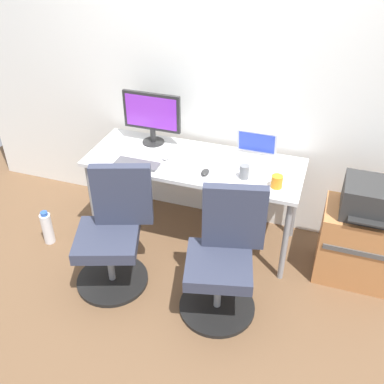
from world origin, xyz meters
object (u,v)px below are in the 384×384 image
object	(u,v)px
open_laptop	(254,155)
coffee_mug	(277,182)
side_cabinet	(358,244)
office_chair_left	(113,234)
printer	(371,199)
water_bottle_on_floor	(47,228)
desktop_monitor	(152,115)
office_chair_right	(223,259)

from	to	relation	value
open_laptop	coffee_mug	size ratio (longest dim) A/B	3.37
side_cabinet	open_laptop	size ratio (longest dim) A/B	1.90
office_chair_left	printer	xyz separation A→B (m)	(1.70, 0.61, 0.29)
side_cabinet	coffee_mug	size ratio (longest dim) A/B	6.40
water_bottle_on_floor	open_laptop	distance (m)	1.81
printer	open_laptop	distance (m)	0.90
desktop_monitor	coffee_mug	size ratio (longest dim) A/B	5.22
office_chair_left	open_laptop	distance (m)	1.22
office_chair_right	printer	distance (m)	1.11
office_chair_right	side_cabinet	distance (m)	1.08
office_chair_right	printer	size ratio (longest dim) A/B	2.35
coffee_mug	office_chair_right	bearing A→B (deg)	-115.42
printer	desktop_monitor	world-z (taller)	desktop_monitor
desktop_monitor	coffee_mug	world-z (taller)	desktop_monitor
desktop_monitor	coffee_mug	bearing A→B (deg)	-17.34
water_bottle_on_floor	office_chair_right	bearing A→B (deg)	-6.78
office_chair_left	open_laptop	xyz separation A→B (m)	(0.83, 0.81, 0.37)
side_cabinet	desktop_monitor	distance (m)	1.87
office_chair_left	coffee_mug	distance (m)	1.23
side_cabinet	printer	bearing A→B (deg)	-90.00
water_bottle_on_floor	desktop_monitor	size ratio (longest dim) A/B	0.65
office_chair_right	side_cabinet	xyz separation A→B (m)	(0.88, 0.61, -0.13)
office_chair_left	coffee_mug	xyz separation A→B (m)	(1.06, 0.50, 0.37)
desktop_monitor	coffee_mug	xyz separation A→B (m)	(1.08, -0.34, -0.20)
office_chair_left	open_laptop	size ratio (longest dim) A/B	3.03
side_cabinet	desktop_monitor	size ratio (longest dim) A/B	1.23
side_cabinet	water_bottle_on_floor	bearing A→B (deg)	-170.12
desktop_monitor	coffee_mug	distance (m)	1.15
desktop_monitor	office_chair_right	bearing A→B (deg)	-44.67
coffee_mug	office_chair_left	bearing A→B (deg)	-154.75
office_chair_left	coffee_mug	bearing A→B (deg)	25.25
printer	desktop_monitor	bearing A→B (deg)	172.54
water_bottle_on_floor	open_laptop	size ratio (longest dim) A/B	1.00
office_chair_left	water_bottle_on_floor	distance (m)	0.81
desktop_monitor	water_bottle_on_floor	bearing A→B (deg)	-137.82
office_chair_left	desktop_monitor	xyz separation A→B (m)	(-0.02, 0.84, 0.57)
desktop_monitor	side_cabinet	bearing A→B (deg)	-7.43
side_cabinet	water_bottle_on_floor	xyz separation A→B (m)	(-2.44, -0.42, -0.15)
desktop_monitor	open_laptop	world-z (taller)	desktop_monitor
printer	water_bottle_on_floor	world-z (taller)	printer
printer	side_cabinet	bearing A→B (deg)	90.00
water_bottle_on_floor	office_chair_left	bearing A→B (deg)	-14.24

